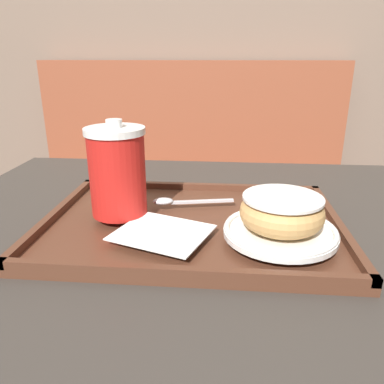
% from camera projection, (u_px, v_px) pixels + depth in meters
% --- Properties ---
extents(wall_behind, '(8.00, 0.05, 2.40)m').
position_uv_depth(wall_behind, '(219.00, 6.00, 1.46)').
color(wall_behind, '#7A6656').
rests_on(wall_behind, ground_plane).
extents(booth_bench, '(1.22, 0.44, 1.00)m').
position_uv_depth(booth_bench, '(188.00, 235.00, 1.55)').
color(booth_bench, brown).
rests_on(booth_bench, ground_plane).
extents(cafe_table, '(0.98, 0.88, 0.75)m').
position_uv_depth(cafe_table, '(198.00, 328.00, 0.64)').
color(cafe_table, '#38332D').
rests_on(cafe_table, ground_plane).
extents(serving_tray, '(0.47, 0.33, 0.02)m').
position_uv_depth(serving_tray, '(192.00, 225.00, 0.61)').
color(serving_tray, '#512D1E').
rests_on(serving_tray, cafe_table).
extents(napkin_paper, '(0.16, 0.15, 0.00)m').
position_uv_depth(napkin_paper, '(162.00, 232.00, 0.54)').
color(napkin_paper, white).
rests_on(napkin_paper, serving_tray).
extents(coffee_cup_front, '(0.09, 0.09, 0.15)m').
position_uv_depth(coffee_cup_front, '(117.00, 171.00, 0.59)').
color(coffee_cup_front, red).
rests_on(coffee_cup_front, serving_tray).
extents(plate_with_chocolate_donut, '(0.16, 0.16, 0.01)m').
position_uv_depth(plate_with_chocolate_donut, '(280.00, 231.00, 0.53)').
color(plate_with_chocolate_donut, white).
rests_on(plate_with_chocolate_donut, serving_tray).
extents(donut_chocolate_glazed, '(0.12, 0.12, 0.05)m').
position_uv_depth(donut_chocolate_glazed, '(282.00, 212.00, 0.52)').
color(donut_chocolate_glazed, tan).
rests_on(donut_chocolate_glazed, plate_with_chocolate_donut).
extents(spoon, '(0.15, 0.04, 0.01)m').
position_uv_depth(spoon, '(175.00, 201.00, 0.65)').
color(spoon, silver).
rests_on(spoon, serving_tray).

